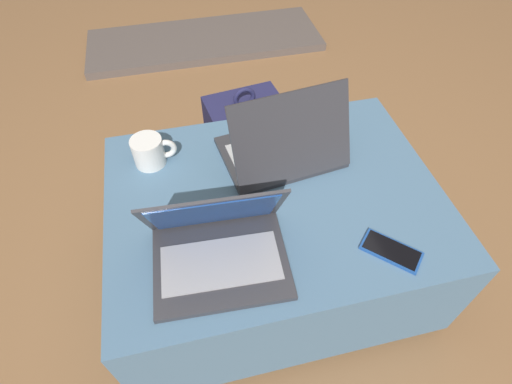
{
  "coord_description": "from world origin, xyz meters",
  "views": [
    {
      "loc": [
        -0.22,
        -0.7,
        1.28
      ],
      "look_at": [
        -0.07,
        -0.04,
        0.49
      ],
      "focal_mm": 28.0,
      "sensor_mm": 36.0,
      "label": 1
    }
  ],
  "objects_px": {
    "cell_phone": "(391,251)",
    "backpack": "(244,141)",
    "laptop_far": "(284,147)",
    "coffee_mug": "(150,151)",
    "laptop_near": "(219,246)"
  },
  "relations": [
    {
      "from": "laptop_near",
      "to": "laptop_far",
      "type": "xyz_separation_m",
      "value": [
        0.25,
        0.3,
        0.0
      ]
    },
    {
      "from": "laptop_near",
      "to": "coffee_mug",
      "type": "xyz_separation_m",
      "value": [
        -0.14,
        0.38,
        -0.01
      ]
    },
    {
      "from": "cell_phone",
      "to": "laptop_near",
      "type": "bearing_deg",
      "value": -56.68
    },
    {
      "from": "laptop_far",
      "to": "backpack",
      "type": "distance_m",
      "value": 0.46
    },
    {
      "from": "laptop_near",
      "to": "backpack",
      "type": "relative_size",
      "value": 0.76
    },
    {
      "from": "laptop_near",
      "to": "backpack",
      "type": "distance_m",
      "value": 0.74
    },
    {
      "from": "laptop_far",
      "to": "coffee_mug",
      "type": "xyz_separation_m",
      "value": [
        -0.39,
        0.08,
        -0.01
      ]
    },
    {
      "from": "cell_phone",
      "to": "backpack",
      "type": "relative_size",
      "value": 0.34
    },
    {
      "from": "coffee_mug",
      "to": "laptop_near",
      "type": "bearing_deg",
      "value": -69.24
    },
    {
      "from": "laptop_far",
      "to": "coffee_mug",
      "type": "bearing_deg",
      "value": -19.23
    },
    {
      "from": "laptop_near",
      "to": "coffee_mug",
      "type": "height_order",
      "value": "laptop_near"
    },
    {
      "from": "laptop_far",
      "to": "laptop_near",
      "type": "bearing_deg",
      "value": 42.63
    },
    {
      "from": "laptop_far",
      "to": "coffee_mug",
      "type": "distance_m",
      "value": 0.4
    },
    {
      "from": "laptop_near",
      "to": "laptop_far",
      "type": "relative_size",
      "value": 0.9
    },
    {
      "from": "backpack",
      "to": "cell_phone",
      "type": "bearing_deg",
      "value": 99.03
    }
  ]
}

